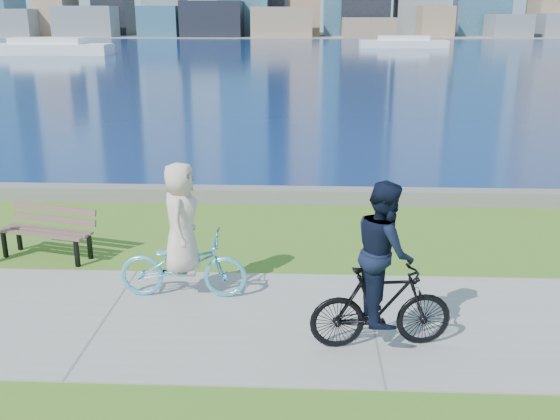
{
  "coord_description": "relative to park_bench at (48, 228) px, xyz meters",
  "views": [
    {
      "loc": [
        3.01,
        -8.38,
        4.38
      ],
      "look_at": [
        2.54,
        2.05,
        1.1
      ],
      "focal_mm": 40.0,
      "sensor_mm": 36.0,
      "label": 1
    }
  ],
  "objects": [
    {
      "name": "park_bench",
      "position": [
        0.0,
        0.0,
        0.0
      ],
      "size": [
        1.9,
        1.05,
        0.93
      ],
      "rotation": [
        0.0,
        0.0,
        -0.25
      ],
      "color": "black",
      "rests_on": "ground"
    },
    {
      "name": "far_shore",
      "position": [
        1.83,
        127.56,
        -0.51
      ],
      "size": [
        320.0,
        30.0,
        0.12
      ],
      "primitive_type": "cube",
      "color": "gray",
      "rests_on": "ground"
    },
    {
      "name": "seawall",
      "position": [
        1.83,
        3.76,
        -0.39
      ],
      "size": [
        90.0,
        0.5,
        0.35
      ],
      "primitive_type": "cube",
      "color": "slate",
      "rests_on": "ground"
    },
    {
      "name": "ground",
      "position": [
        1.83,
        -2.44,
        -0.57
      ],
      "size": [
        320.0,
        320.0,
        0.0
      ],
      "primitive_type": "plane",
      "color": "#406B1C",
      "rests_on": "ground"
    },
    {
      "name": "cyclist_woman",
      "position": [
        2.87,
        -1.65,
        0.27
      ],
      "size": [
        0.73,
        2.05,
        2.21
      ],
      "rotation": [
        0.0,
        0.0,
        1.58
      ],
      "color": "#60CAEA",
      "rests_on": "ground"
    },
    {
      "name": "concrete_path",
      "position": [
        1.83,
        -2.44,
        -0.56
      ],
      "size": [
        80.0,
        3.5,
        0.02
      ],
      "primitive_type": "cube",
      "color": "gray",
      "rests_on": "ground"
    },
    {
      "name": "cyclist_man",
      "position": [
        5.86,
        -3.13,
        0.43
      ],
      "size": [
        0.82,
        2.0,
        2.34
      ],
      "rotation": [
        0.0,
        0.0,
        1.7
      ],
      "color": "black",
      "rests_on": "ground"
    },
    {
      "name": "ferry_far",
      "position": [
        17.81,
        78.77,
        0.1
      ],
      "size": [
        11.93,
        3.41,
        1.62
      ],
      "color": "white",
      "rests_on": "ground"
    },
    {
      "name": "ferry_near",
      "position": [
        -24.83,
        60.97,
        0.23
      ],
      "size": [
        14.13,
        4.04,
        1.92
      ],
      "color": "white",
      "rests_on": "ground"
    },
    {
      "name": "bay_water",
      "position": [
        1.83,
        69.56,
        -0.57
      ],
      "size": [
        320.0,
        131.0,
        0.01
      ],
      "primitive_type": "cube",
      "color": "navy",
      "rests_on": "ground"
    }
  ]
}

